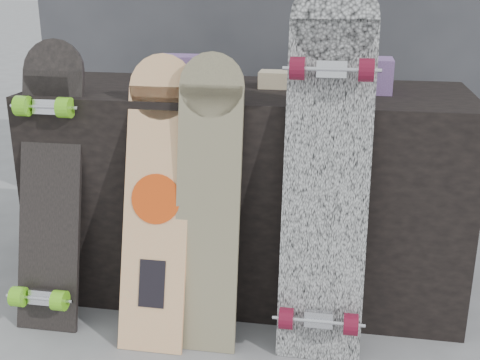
% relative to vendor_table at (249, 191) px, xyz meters
% --- Properties ---
extents(ground, '(60.00, 60.00, 0.00)m').
position_rel_vendor_table_xyz_m(ground, '(0.00, -0.50, -0.40)').
color(ground, slate).
rests_on(ground, ground).
extents(vendor_table, '(1.60, 0.60, 0.80)m').
position_rel_vendor_table_xyz_m(vendor_table, '(0.00, 0.00, 0.00)').
color(vendor_table, black).
rests_on(vendor_table, ground).
extents(merch_box_purple, '(0.18, 0.12, 0.10)m').
position_rel_vendor_table_xyz_m(merch_box_purple, '(-0.30, 0.14, 0.45)').
color(merch_box_purple, '#513266').
rests_on(merch_box_purple, vendor_table).
extents(merch_box_small, '(0.14, 0.14, 0.12)m').
position_rel_vendor_table_xyz_m(merch_box_small, '(0.44, 0.01, 0.46)').
color(merch_box_small, '#513266').
rests_on(merch_box_small, vendor_table).
extents(merch_box_flat, '(0.22, 0.10, 0.06)m').
position_rel_vendor_table_xyz_m(merch_box_flat, '(0.14, 0.05, 0.43)').
color(merch_box_flat, '#D1B78C').
rests_on(merch_box_flat, vendor_table).
extents(longboard_geisha, '(0.22, 0.31, 0.96)m').
position_rel_vendor_table_xyz_m(longboard_geisha, '(-0.25, -0.38, 0.10)').
color(longboard_geisha, '#CEBE8B').
rests_on(longboard_geisha, ground).
extents(longboard_celtic, '(0.21, 0.23, 0.97)m').
position_rel_vendor_table_xyz_m(longboard_celtic, '(-0.07, -0.38, 0.12)').
color(longboard_celtic, '#CABE8A').
rests_on(longboard_celtic, ground).
extents(longboard_cascadia, '(0.27, 0.30, 1.21)m').
position_rel_vendor_table_xyz_m(longboard_cascadia, '(0.31, -0.37, 0.23)').
color(longboard_cascadia, silver).
rests_on(longboard_cascadia, ground).
extents(skateboard_dark, '(0.22, 0.34, 0.99)m').
position_rel_vendor_table_xyz_m(skateboard_dark, '(-0.65, -0.34, 0.11)').
color(skateboard_dark, black).
rests_on(skateboard_dark, ground).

